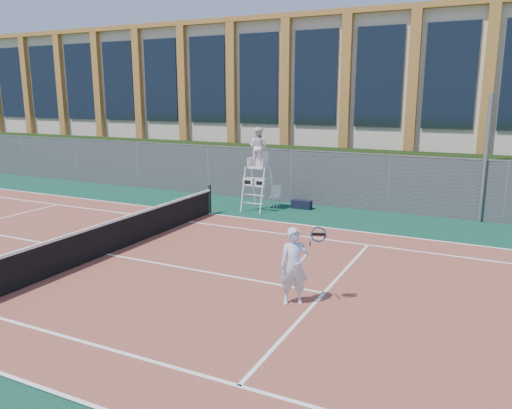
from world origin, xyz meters
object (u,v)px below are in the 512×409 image
at_px(steel_pole, 485,159).
at_px(plastic_chair, 275,194).
at_px(tennis_player, 294,266).
at_px(umpire_chair, 258,149).

height_order(steel_pole, plastic_chair, steel_pole).
xyz_separation_m(plastic_chair, tennis_player, (4.27, -8.66, 0.36)).
bearing_deg(plastic_chair, steel_pole, 6.66).
relative_size(umpire_chair, plastic_chair, 3.77).
xyz_separation_m(steel_pole, plastic_chair, (-7.53, -0.88, -1.73)).
height_order(plastic_chair, tennis_player, tennis_player).
bearing_deg(tennis_player, plastic_chair, 116.26).
distance_m(steel_pole, umpire_chair, 8.09).
bearing_deg(steel_pole, plastic_chair, -173.34).
distance_m(plastic_chair, tennis_player, 9.66).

